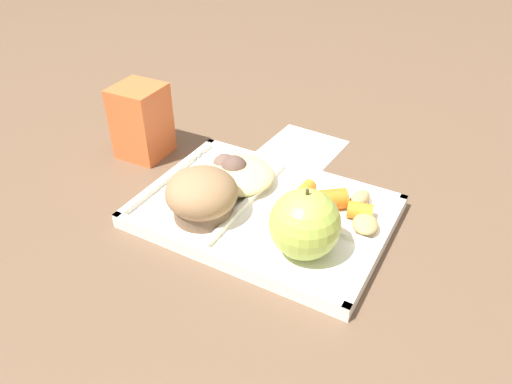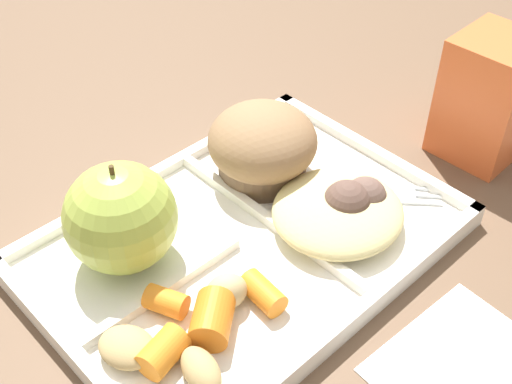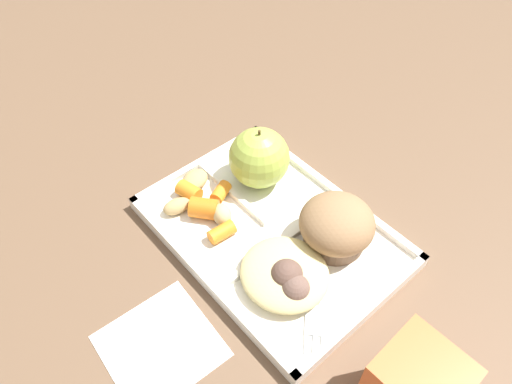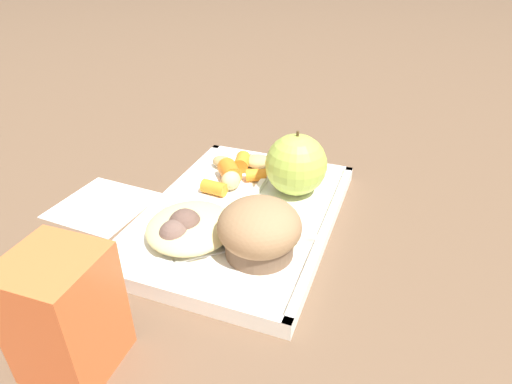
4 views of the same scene
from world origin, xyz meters
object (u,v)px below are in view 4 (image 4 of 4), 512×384
object	(u,v)px
bran_muffin	(259,230)
green_apple	(296,165)
lunch_tray	(242,217)
plastic_fork	(173,261)
milk_carton	(65,314)

from	to	relation	value
bran_muffin	green_apple	bearing A→B (deg)	-180.00
lunch_tray	plastic_fork	size ratio (longest dim) A/B	2.74
plastic_fork	lunch_tray	bearing A→B (deg)	162.71
bran_muffin	plastic_fork	size ratio (longest dim) A/B	0.79
bran_muffin	plastic_fork	bearing A→B (deg)	-59.69
bran_muffin	plastic_fork	distance (m)	0.10
green_apple	milk_carton	bearing A→B (deg)	-17.41
green_apple	plastic_fork	distance (m)	0.21
milk_carton	green_apple	bearing A→B (deg)	160.80
lunch_tray	green_apple	bearing A→B (deg)	148.54
lunch_tray	milk_carton	size ratio (longest dim) A/B	2.82
green_apple	milk_carton	size ratio (longest dim) A/B	0.79
milk_carton	plastic_fork	bearing A→B (deg)	170.23
lunch_tray	milk_carton	distance (m)	0.26
lunch_tray	plastic_fork	distance (m)	0.12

